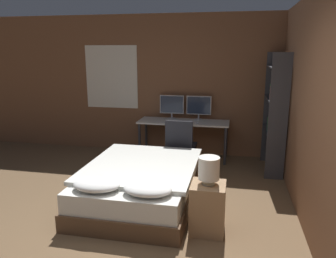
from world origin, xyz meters
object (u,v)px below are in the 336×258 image
at_px(nightstand, 208,208).
at_px(bookshelf, 276,109).
at_px(keyboard, 182,123).
at_px(monitor_left, 172,105).
at_px(office_chair, 180,150).
at_px(desk, 183,125).
at_px(monitor_right, 199,106).
at_px(bed, 140,184).
at_px(computer_mouse, 197,123).
at_px(bedside_lamp, 209,168).

distance_m(nightstand, bookshelf, 2.45).
bearing_deg(keyboard, monitor_left, 125.32).
bearing_deg(monitor_left, office_chair, -70.06).
distance_m(nightstand, keyboard, 2.51).
relative_size(desk, bookshelf, 0.85).
distance_m(monitor_right, bookshelf, 1.47).
relative_size(keyboard, bookshelf, 0.19).
xyz_separation_m(bed, desk, (0.28, 1.99, 0.38)).
xyz_separation_m(nightstand, computer_mouse, (-0.40, 2.37, 0.46)).
distance_m(computer_mouse, bookshelf, 1.38).
height_order(monitor_right, office_chair, monitor_right).
height_order(monitor_left, keyboard, monitor_left).
height_order(bed, bedside_lamp, bedside_lamp).
relative_size(bed, computer_mouse, 28.15).
distance_m(nightstand, monitor_right, 2.86).
xyz_separation_m(bed, monitor_left, (0.01, 2.18, 0.72)).
bearing_deg(desk, office_chair, -85.08).
bearing_deg(keyboard, nightstand, -73.91).
bearing_deg(nightstand, computer_mouse, 99.63).
distance_m(bedside_lamp, computer_mouse, 2.40).
relative_size(monitor_left, bookshelf, 0.24).
relative_size(monitor_left, office_chair, 0.52).
distance_m(monitor_right, office_chair, 1.10).
height_order(keyboard, office_chair, office_chair).
bearing_deg(monitor_right, office_chair, -102.77).
xyz_separation_m(nightstand, keyboard, (-0.68, 2.37, 0.45)).
relative_size(monitor_left, monitor_right, 1.00).
height_order(bed, bookshelf, bookshelf).
height_order(nightstand, bedside_lamp, bedside_lamp).
relative_size(bedside_lamp, keyboard, 0.82).
bearing_deg(nightstand, keyboard, 106.09).
distance_m(bed, office_chair, 1.34).
relative_size(keyboard, office_chair, 0.42).
bearing_deg(nightstand, desk, 104.99).
bearing_deg(office_chair, desk, 94.92).
height_order(nightstand, desk, desk).
distance_m(bedside_lamp, bookshelf, 2.34).
distance_m(bed, bedside_lamp, 1.22).
bearing_deg(bedside_lamp, desk, 104.99).
distance_m(bedside_lamp, office_chair, 1.99).
height_order(monitor_left, office_chair, monitor_left).
xyz_separation_m(bed, office_chair, (0.34, 1.29, 0.11)).
bearing_deg(monitor_right, keyboard, -125.32).
bearing_deg(monitor_right, desk, -144.54).
bearing_deg(office_chair, computer_mouse, 66.90).
bearing_deg(desk, monitor_left, 144.54).
bearing_deg(bed, keyboard, 81.35).
xyz_separation_m(keyboard, computer_mouse, (0.28, 0.00, 0.01)).
bearing_deg(bookshelf, office_chair, -169.62).
xyz_separation_m(computer_mouse, bookshelf, (1.31, -0.24, 0.34)).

